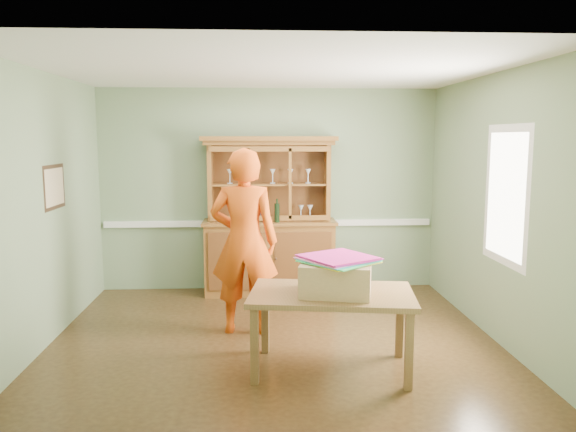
{
  "coord_description": "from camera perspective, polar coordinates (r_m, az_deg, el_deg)",
  "views": [
    {
      "loc": [
        -0.17,
        -5.55,
        2.05
      ],
      "look_at": [
        0.17,
        0.4,
        1.22
      ],
      "focal_mm": 35.0,
      "sensor_mm": 36.0,
      "label": 1
    }
  ],
  "objects": [
    {
      "name": "wall_back",
      "position": [
        7.58,
        -1.96,
        2.66
      ],
      "size": [
        4.5,
        0.0,
        4.5
      ],
      "primitive_type": "plane",
      "rotation": [
        1.57,
        0.0,
        0.0
      ],
      "color": "gray",
      "rests_on": "floor"
    },
    {
      "name": "wall_left",
      "position": [
        5.97,
        -23.63,
        0.55
      ],
      "size": [
        0.0,
        4.0,
        4.0
      ],
      "primitive_type": "plane",
      "rotation": [
        1.57,
        0.0,
        1.57
      ],
      "color": "gray",
      "rests_on": "floor"
    },
    {
      "name": "kite_stack",
      "position": [
        4.85,
        5.3,
        -4.4
      ],
      "size": [
        0.74,
        0.74,
        0.05
      ],
      "rotation": [
        0.0,
        0.0,
        0.64
      ],
      "color": "yellow",
      "rests_on": "cardboard_box"
    },
    {
      "name": "china_hutch",
      "position": [
        7.43,
        -1.9,
        -2.29
      ],
      "size": [
        1.76,
        0.58,
        2.07
      ],
      "color": "brown",
      "rests_on": "floor"
    },
    {
      "name": "wall_front",
      "position": [
        3.62,
        -0.51,
        -3.18
      ],
      "size": [
        4.5,
        0.0,
        4.5
      ],
      "primitive_type": "plane",
      "rotation": [
        -1.57,
        0.0,
        0.0
      ],
      "color": "gray",
      "rests_on": "floor"
    },
    {
      "name": "dining_table",
      "position": [
        4.99,
        4.46,
        -8.64
      ],
      "size": [
        1.53,
        1.05,
        0.71
      ],
      "rotation": [
        0.0,
        0.0,
        -0.14
      ],
      "color": "brown",
      "rests_on": "floor"
    },
    {
      "name": "ceiling",
      "position": [
        5.59,
        -1.54,
        14.64
      ],
      "size": [
        4.5,
        4.5,
        0.0
      ],
      "primitive_type": "plane",
      "rotation": [
        3.14,
        0.0,
        0.0
      ],
      "color": "white",
      "rests_on": "wall_back"
    },
    {
      "name": "window_panel",
      "position": [
        5.8,
        21.22,
        1.98
      ],
      "size": [
        0.03,
        0.96,
        1.36
      ],
      "color": "white",
      "rests_on": "wall_right"
    },
    {
      "name": "wall_right",
      "position": [
        6.09,
        20.17,
        0.87
      ],
      "size": [
        0.0,
        4.0,
        4.0
      ],
      "primitive_type": "plane",
      "rotation": [
        1.57,
        0.0,
        -1.57
      ],
      "color": "gray",
      "rests_on": "floor"
    },
    {
      "name": "person",
      "position": [
        5.88,
        -4.47,
        -2.61
      ],
      "size": [
        0.75,
        0.53,
        1.95
      ],
      "primitive_type": "imported",
      "rotation": [
        0.0,
        0.0,
        3.05
      ],
      "color": "#DF4D0E",
      "rests_on": "floor"
    },
    {
      "name": "chair_rail",
      "position": [
        7.61,
        -1.94,
        -0.74
      ],
      "size": [
        4.41,
        0.05,
        0.08
      ],
      "primitive_type": "cube",
      "color": "white",
      "rests_on": "wall_back"
    },
    {
      "name": "cardboard_box",
      "position": [
        4.88,
        4.89,
        -6.32
      ],
      "size": [
        0.68,
        0.59,
        0.28
      ],
      "primitive_type": "cube",
      "rotation": [
        0.0,
        0.0,
        -0.22
      ],
      "color": "tan",
      "rests_on": "dining_table"
    },
    {
      "name": "floor",
      "position": [
        5.92,
        -1.44,
        -12.31
      ],
      "size": [
        4.5,
        4.5,
        0.0
      ],
      "primitive_type": "plane",
      "color": "#4E3519",
      "rests_on": "ground"
    },
    {
      "name": "framed_map",
      "position": [
        6.22,
        -22.6,
        2.74
      ],
      "size": [
        0.03,
        0.6,
        0.46
      ],
      "color": "#352315",
      "rests_on": "wall_left"
    }
  ]
}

